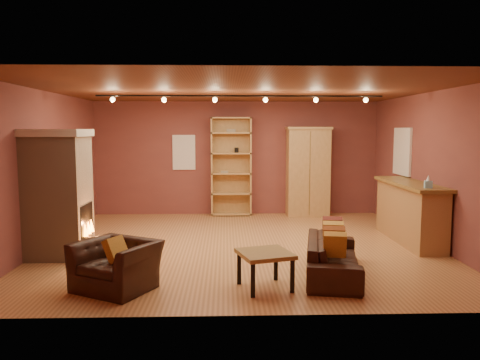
{
  "coord_description": "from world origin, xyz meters",
  "views": [
    {
      "loc": [
        -0.27,
        -8.38,
        2.11
      ],
      "look_at": [
        -0.01,
        0.2,
        1.18
      ],
      "focal_mm": 35.0,
      "sensor_mm": 36.0,
      "label": 1
    }
  ],
  "objects_px": {
    "bookcase": "(231,166)",
    "loveseat": "(333,250)",
    "fireplace": "(59,193)",
    "bar_counter": "(410,211)",
    "armchair": "(116,257)",
    "coffee_table": "(265,257)",
    "armoire": "(308,171)"
  },
  "relations": [
    {
      "from": "bookcase",
      "to": "loveseat",
      "type": "distance_m",
      "value": 5.19
    },
    {
      "from": "fireplace",
      "to": "loveseat",
      "type": "height_order",
      "value": "fireplace"
    },
    {
      "from": "bookcase",
      "to": "bar_counter",
      "type": "distance_m",
      "value": 4.47
    },
    {
      "from": "armchair",
      "to": "coffee_table",
      "type": "relative_size",
      "value": 1.43
    },
    {
      "from": "fireplace",
      "to": "armchair",
      "type": "bearing_deg",
      "value": -52.11
    },
    {
      "from": "coffee_table",
      "to": "bar_counter",
      "type": "bearing_deg",
      "value": 40.76
    },
    {
      "from": "armoire",
      "to": "bar_counter",
      "type": "bearing_deg",
      "value": -62.22
    },
    {
      "from": "fireplace",
      "to": "armchair",
      "type": "xyz_separation_m",
      "value": [
        1.32,
        -1.69,
        -0.63
      ]
    },
    {
      "from": "armoire",
      "to": "loveseat",
      "type": "relative_size",
      "value": 1.13
    },
    {
      "from": "bookcase",
      "to": "loveseat",
      "type": "bearing_deg",
      "value": -73.96
    },
    {
      "from": "fireplace",
      "to": "coffee_table",
      "type": "height_order",
      "value": "fireplace"
    },
    {
      "from": "loveseat",
      "to": "bar_counter",
      "type": "bearing_deg",
      "value": -32.37
    },
    {
      "from": "bookcase",
      "to": "loveseat",
      "type": "xyz_separation_m",
      "value": [
        1.42,
        -4.92,
        -0.85
      ]
    },
    {
      "from": "bar_counter",
      "to": "armchair",
      "type": "relative_size",
      "value": 2.02
    },
    {
      "from": "armoire",
      "to": "armchair",
      "type": "relative_size",
      "value": 1.86
    },
    {
      "from": "loveseat",
      "to": "coffee_table",
      "type": "relative_size",
      "value": 2.36
    },
    {
      "from": "coffee_table",
      "to": "armoire",
      "type": "bearing_deg",
      "value": 74.21
    },
    {
      "from": "coffee_table",
      "to": "fireplace",
      "type": "bearing_deg",
      "value": 152.33
    },
    {
      "from": "fireplace",
      "to": "armchair",
      "type": "relative_size",
      "value": 1.81
    },
    {
      "from": "bookcase",
      "to": "coffee_table",
      "type": "distance_m",
      "value": 5.52
    },
    {
      "from": "armoire",
      "to": "loveseat",
      "type": "height_order",
      "value": "armoire"
    },
    {
      "from": "armoire",
      "to": "armchair",
      "type": "height_order",
      "value": "armoire"
    },
    {
      "from": "armoire",
      "to": "loveseat",
      "type": "distance_m",
      "value": 4.85
    },
    {
      "from": "fireplace",
      "to": "coffee_table",
      "type": "distance_m",
      "value": 3.77
    },
    {
      "from": "bar_counter",
      "to": "armchair",
      "type": "xyz_separation_m",
      "value": [
        -4.92,
        -2.51,
        -0.14
      ]
    },
    {
      "from": "bar_counter",
      "to": "armoire",
      "type": "bearing_deg",
      "value": 117.78
    },
    {
      "from": "loveseat",
      "to": "armchair",
      "type": "height_order",
      "value": "armchair"
    },
    {
      "from": "bookcase",
      "to": "armchair",
      "type": "height_order",
      "value": "bookcase"
    },
    {
      "from": "armchair",
      "to": "coffee_table",
      "type": "bearing_deg",
      "value": 27.6
    },
    {
      "from": "fireplace",
      "to": "bookcase",
      "type": "bearing_deg",
      "value": 52.0
    },
    {
      "from": "bookcase",
      "to": "armchair",
      "type": "xyz_separation_m",
      "value": [
        -1.59,
        -5.42,
        -0.79
      ]
    },
    {
      "from": "bookcase",
      "to": "coffee_table",
      "type": "height_order",
      "value": "bookcase"
    }
  ]
}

